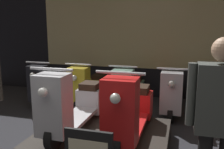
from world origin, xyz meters
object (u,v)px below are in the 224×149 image
(scooter_backrow_0, at_px, (53,85))
(scooter_backrow_2, at_px, (129,91))
(scooter_display_left, at_px, (73,105))
(scooter_display_right, at_px, (130,110))
(scooter_backrow_1, at_px, (89,88))
(scooter_backrow_4, at_px, (220,97))
(scooter_backrow_3, at_px, (172,94))
(person_right_browsing, at_px, (219,115))

(scooter_backrow_0, height_order, scooter_backrow_2, same)
(scooter_display_left, distance_m, scooter_backrow_2, 1.93)
(scooter_display_left, height_order, scooter_backrow_2, scooter_display_left)
(scooter_display_left, xyz_separation_m, scooter_display_right, (0.81, 0.00, 0.00))
(scooter_backrow_1, relative_size, scooter_backrow_4, 1.00)
(scooter_backrow_2, xyz_separation_m, scooter_backrow_3, (0.88, 0.00, 0.00))
(scooter_display_left, relative_size, scooter_backrow_0, 1.00)
(scooter_backrow_2, bearing_deg, scooter_backrow_0, 180.00)
(person_right_browsing, bearing_deg, scooter_display_left, 156.01)
(scooter_backrow_3, relative_size, scooter_backrow_4, 1.00)
(scooter_display_right, height_order, scooter_backrow_4, scooter_display_right)
(person_right_browsing, bearing_deg, scooter_backrow_2, 117.41)
(scooter_display_right, height_order, scooter_backrow_0, scooter_display_right)
(scooter_display_left, height_order, scooter_display_right, same)
(scooter_display_left, height_order, scooter_backrow_4, scooter_display_left)
(scooter_backrow_0, bearing_deg, person_right_browsing, -40.20)
(person_right_browsing, bearing_deg, scooter_display_right, 140.55)
(scooter_display_right, relative_size, scooter_backrow_0, 1.00)
(scooter_display_right, relative_size, scooter_backrow_4, 1.00)
(scooter_backrow_1, xyz_separation_m, person_right_browsing, (2.26, -2.66, 0.57))
(scooter_backrow_3, height_order, scooter_backrow_4, same)
(scooter_backrow_3, bearing_deg, scooter_backrow_2, 180.00)
(scooter_backrow_2, bearing_deg, scooter_display_right, -77.33)
(scooter_display_left, height_order, person_right_browsing, person_right_browsing)
(scooter_display_left, xyz_separation_m, scooter_backrow_3, (1.28, 1.87, -0.25))
(scooter_display_left, relative_size, scooter_backrow_2, 1.00)
(scooter_backrow_1, distance_m, scooter_backrow_2, 0.88)
(scooter_backrow_4, distance_m, person_right_browsing, 2.75)
(scooter_backrow_0, xyz_separation_m, scooter_backrow_3, (2.65, 0.00, 0.00))
(scooter_backrow_3, bearing_deg, scooter_display_right, -103.91)
(scooter_backrow_0, relative_size, scooter_backrow_2, 1.00)
(scooter_display_left, bearing_deg, scooter_backrow_1, 104.72)
(scooter_backrow_2, xyz_separation_m, person_right_browsing, (1.38, -2.66, 0.57))
(scooter_display_left, xyz_separation_m, scooter_backrow_4, (2.16, 1.87, -0.25))
(scooter_backrow_2, relative_size, scooter_backrow_4, 1.00)
(scooter_display_right, relative_size, scooter_backrow_2, 1.00)
(scooter_backrow_0, distance_m, scooter_backrow_2, 1.77)
(scooter_backrow_0, relative_size, scooter_backrow_4, 1.00)
(scooter_display_left, distance_m, scooter_backrow_1, 1.95)
(scooter_backrow_1, bearing_deg, person_right_browsing, -49.60)
(scooter_backrow_4, bearing_deg, scooter_backrow_2, 180.00)
(person_right_browsing, bearing_deg, scooter_backrow_1, 130.40)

